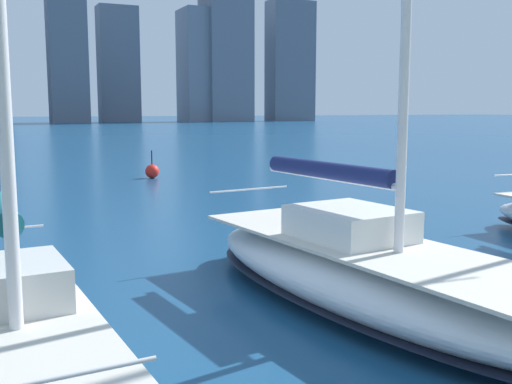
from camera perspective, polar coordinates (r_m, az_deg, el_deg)
name	(u,v)px	position (r m, az deg, el deg)	size (l,w,h in m)	color
city_skyline	(10,43)	(161.42, -22.39, 13.01)	(174.41, 22.00, 53.70)	slate
sailboat_navy	(368,271)	(10.66, 10.60, -7.38)	(3.74, 9.29, 11.81)	silver
sailboat_teal	(13,344)	(8.11, -22.15, -13.28)	(2.75, 6.98, 9.22)	white
channel_buoy	(152,171)	(30.59, -9.87, 1.97)	(0.70, 0.70, 1.40)	red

